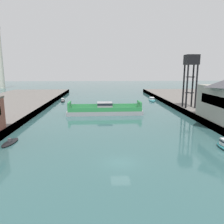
{
  "coord_description": "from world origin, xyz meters",
  "views": [
    {
      "loc": [
        -2.32,
        -26.85,
        11.96
      ],
      "look_at": [
        0.0,
        24.32,
        2.0
      ],
      "focal_mm": 35.51,
      "sensor_mm": 36.0,
      "label": 1
    }
  ],
  "objects_px": {
    "chain_ferry": "(105,110)",
    "moored_boat_mid_right": "(10,142)",
    "smokestack_distant_a": "(0,56)",
    "crane_tower": "(191,66)",
    "moored_boat_near_left": "(63,100)",
    "moored_boat_near_right": "(152,99)"
  },
  "relations": [
    {
      "from": "moored_boat_near_left",
      "to": "smokestack_distant_a",
      "type": "bearing_deg",
      "value": 128.44
    },
    {
      "from": "moored_boat_near_left",
      "to": "moored_boat_near_right",
      "type": "height_order",
      "value": "moored_boat_near_right"
    },
    {
      "from": "chain_ferry",
      "to": "moored_boat_near_left",
      "type": "bearing_deg",
      "value": 123.31
    },
    {
      "from": "moored_boat_near_left",
      "to": "smokestack_distant_a",
      "type": "height_order",
      "value": "smokestack_distant_a"
    },
    {
      "from": "chain_ferry",
      "to": "smokestack_distant_a",
      "type": "height_order",
      "value": "smokestack_distant_a"
    },
    {
      "from": "moored_boat_near_right",
      "to": "crane_tower",
      "type": "height_order",
      "value": "crane_tower"
    },
    {
      "from": "chain_ferry",
      "to": "crane_tower",
      "type": "relative_size",
      "value": 1.42
    },
    {
      "from": "moored_boat_near_right",
      "to": "moored_boat_mid_right",
      "type": "xyz_separation_m",
      "value": [
        -34.36,
        -48.64,
        -0.25
      ]
    },
    {
      "from": "smokestack_distant_a",
      "to": "moored_boat_mid_right",
      "type": "bearing_deg",
      "value": -66.15
    },
    {
      "from": "moored_boat_near_right",
      "to": "smokestack_distant_a",
      "type": "bearing_deg",
      "value": 144.07
    },
    {
      "from": "chain_ferry",
      "to": "moored_boat_near_right",
      "type": "relative_size",
      "value": 2.39
    },
    {
      "from": "chain_ferry",
      "to": "smokestack_distant_a",
      "type": "distance_m",
      "value": 107.28
    },
    {
      "from": "moored_boat_mid_right",
      "to": "smokestack_distant_a",
      "type": "distance_m",
      "value": 119.94
    },
    {
      "from": "chain_ferry",
      "to": "moored_boat_near_left",
      "type": "distance_m",
      "value": 27.99
    },
    {
      "from": "chain_ferry",
      "to": "crane_tower",
      "type": "distance_m",
      "value": 26.0
    },
    {
      "from": "chain_ferry",
      "to": "smokestack_distant_a",
      "type": "xyz_separation_m",
      "value": [
        -63.67,
        84.25,
        18.85
      ]
    },
    {
      "from": "chain_ferry",
      "to": "moored_boat_near_right",
      "type": "xyz_separation_m",
      "value": [
        18.53,
        24.68,
        -0.54
      ]
    },
    {
      "from": "chain_ferry",
      "to": "crane_tower",
      "type": "xyz_separation_m",
      "value": [
        23.23,
        0.19,
        11.66
      ]
    },
    {
      "from": "crane_tower",
      "to": "moored_boat_near_right",
      "type": "bearing_deg",
      "value": 100.86
    },
    {
      "from": "chain_ferry",
      "to": "moored_boat_mid_right",
      "type": "relative_size",
      "value": 4.1
    },
    {
      "from": "moored_boat_near_left",
      "to": "moored_boat_near_right",
      "type": "relative_size",
      "value": 0.62
    },
    {
      "from": "moored_boat_near_left",
      "to": "chain_ferry",
      "type": "bearing_deg",
      "value": -56.69
    }
  ]
}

